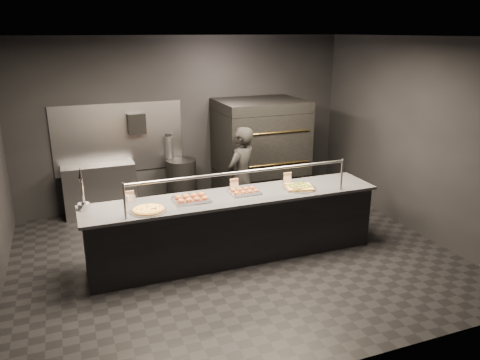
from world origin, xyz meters
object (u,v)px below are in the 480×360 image
Objects in this scene: towel_dispenser at (136,124)px; fire_extinguisher at (169,149)px; worker at (241,177)px; square_pizza at (299,187)px; trash_bin at (182,184)px; round_pizza at (148,210)px; slider_tray_b at (245,191)px; prep_shelf at (100,190)px; service_counter at (234,226)px; pizza_oven at (260,152)px; slider_tray_a at (191,199)px; beer_tap at (83,198)px.

towel_dispenser reaches higher than fire_extinguisher.
towel_dispenser reaches higher than worker.
fire_extinguisher is at bearing 118.30° from square_pizza.
fire_extinguisher reaches higher than square_pizza.
trash_bin is at bearing -91.93° from worker.
square_pizza is at bearing 79.14° from worker.
round_pizza is 2.09m from worker.
slider_tray_b is (0.52, -2.35, -0.11)m from fire_extinguisher.
prep_shelf is 1.39m from fire_extinguisher.
service_counter is 4.61× the size of trash_bin.
pizza_oven is 3.78× the size of fire_extinguisher.
slider_tray_b is 0.87× the size of square_pizza.
service_counter is at bearing -55.41° from prep_shelf.
prep_shelf is at bearing 113.45° from slider_tray_a.
slider_tray_a reaches higher than prep_shelf.
trash_bin is (-1.40, 0.29, -0.52)m from pizza_oven.
service_counter is 2.78m from towel_dispenser.
pizza_oven is at bearing -13.14° from towel_dispenser.
beer_tap is at bearing -99.36° from prep_shelf.
towel_dispenser is 3.13m from square_pizza.
prep_shelf is 2.56m from slider_tray_a.
towel_dispenser reaches higher than slider_tray_a.
worker is at bearing 71.28° from slider_tray_b.
pizza_oven reaches higher than service_counter.
pizza_oven reaches higher than round_pizza.
round_pizza is 0.28× the size of worker.
towel_dispenser is 2.63m from round_pizza.
slider_tray_a is at bearing -66.55° from prep_shelf.
pizza_oven is 3.16m from round_pizza.
beer_tap is 0.84m from round_pizza.
square_pizza is (2.57, -2.37, 0.49)m from prep_shelf.
beer_tap is at bearing 172.35° from slider_tray_a.
pizza_oven is at bearing 57.73° from service_counter.
pizza_oven is 5.46× the size of towel_dispenser.
service_counter is at bearing -69.37° from towel_dispenser.
slider_tray_b is (1.77, -2.27, 0.49)m from prep_shelf.
service_counter is 7.43× the size of beer_tap.
towel_dispenser reaches higher than square_pizza.
prep_shelf is at bearing 99.17° from round_pizza.
pizza_oven is at bearing 40.48° from round_pizza.
towel_dispenser is 0.63× the size of beer_tap.
towel_dispenser is 0.39× the size of trash_bin.
fire_extinguisher is (0.55, 0.01, -0.49)m from towel_dispenser.
pizza_oven is 1.16× the size of worker.
towel_dispenser is 0.74× the size of square_pizza.
round_pizza is at bearing -96.77° from towel_dispenser.
towel_dispenser reaches higher than service_counter.
beer_tap is 2.13m from slider_tray_b.
trash_bin is 0.54× the size of worker.
worker is (2.11, -1.27, 0.37)m from prep_shelf.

